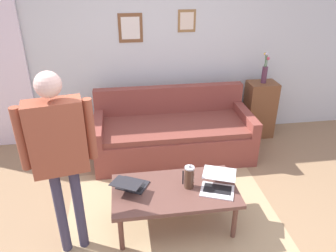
{
  "coord_description": "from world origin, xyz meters",
  "views": [
    {
      "loc": [
        0.49,
        2.41,
        2.45
      ],
      "look_at": [
        0.02,
        -0.79,
        0.8
      ],
      "focal_mm": 34.99,
      "sensor_mm": 36.0,
      "label": 1
    }
  ],
  "objects_px": {
    "laptop_center": "(218,185)",
    "person_standing": "(59,146)",
    "couch": "(173,134)",
    "coffee_table": "(175,193)",
    "flower_vase": "(265,71)",
    "laptop_left": "(131,184)",
    "french_press": "(189,177)",
    "side_shelf": "(259,109)"
  },
  "relations": [
    {
      "from": "flower_vase",
      "to": "person_standing",
      "type": "xyz_separation_m",
      "value": [
        2.57,
        1.91,
        0.09
      ]
    },
    {
      "from": "coffee_table",
      "to": "laptop_left",
      "type": "relative_size",
      "value": 2.86
    },
    {
      "from": "coffee_table",
      "to": "french_press",
      "type": "distance_m",
      "value": 0.22
    },
    {
      "from": "side_shelf",
      "to": "person_standing",
      "type": "xyz_separation_m",
      "value": [
        2.57,
        1.91,
        0.68
      ]
    },
    {
      "from": "couch",
      "to": "coffee_table",
      "type": "height_order",
      "value": "couch"
    },
    {
      "from": "couch",
      "to": "flower_vase",
      "type": "height_order",
      "value": "flower_vase"
    },
    {
      "from": "laptop_center",
      "to": "person_standing",
      "type": "distance_m",
      "value": 1.54
    },
    {
      "from": "couch",
      "to": "side_shelf",
      "type": "xyz_separation_m",
      "value": [
        -1.39,
        -0.37,
        0.12
      ]
    },
    {
      "from": "couch",
      "to": "coffee_table",
      "type": "distance_m",
      "value": 1.38
    },
    {
      "from": "laptop_left",
      "to": "laptop_center",
      "type": "xyz_separation_m",
      "value": [
        -0.85,
        0.13,
        0.0
      ]
    },
    {
      "from": "coffee_table",
      "to": "laptop_center",
      "type": "xyz_separation_m",
      "value": [
        -0.42,
        0.05,
        0.09
      ]
    },
    {
      "from": "laptop_left",
      "to": "side_shelf",
      "type": "distance_m",
      "value": 2.61
    },
    {
      "from": "coffee_table",
      "to": "person_standing",
      "type": "height_order",
      "value": "person_standing"
    },
    {
      "from": "laptop_center",
      "to": "couch",
      "type": "bearing_deg",
      "value": -81.23
    },
    {
      "from": "side_shelf",
      "to": "flower_vase",
      "type": "relative_size",
      "value": 1.88
    },
    {
      "from": "laptop_left",
      "to": "french_press",
      "type": "xyz_separation_m",
      "value": [
        -0.57,
        0.07,
        0.07
      ]
    },
    {
      "from": "coffee_table",
      "to": "french_press",
      "type": "relative_size",
      "value": 4.64
    },
    {
      "from": "laptop_left",
      "to": "side_shelf",
      "type": "bearing_deg",
      "value": -140.63
    },
    {
      "from": "laptop_center",
      "to": "french_press",
      "type": "distance_m",
      "value": 0.29
    },
    {
      "from": "coffee_table",
      "to": "person_standing",
      "type": "relative_size",
      "value": 0.71
    },
    {
      "from": "couch",
      "to": "laptop_center",
      "type": "distance_m",
      "value": 1.44
    },
    {
      "from": "french_press",
      "to": "person_standing",
      "type": "relative_size",
      "value": 0.15
    },
    {
      "from": "laptop_left",
      "to": "person_standing",
      "type": "relative_size",
      "value": 0.25
    },
    {
      "from": "coffee_table",
      "to": "flower_vase",
      "type": "height_order",
      "value": "flower_vase"
    },
    {
      "from": "flower_vase",
      "to": "french_press",
      "type": "bearing_deg",
      "value": 49.93
    },
    {
      "from": "coffee_table",
      "to": "side_shelf",
      "type": "bearing_deg",
      "value": -132.51
    },
    {
      "from": "couch",
      "to": "french_press",
      "type": "height_order",
      "value": "couch"
    },
    {
      "from": "couch",
      "to": "person_standing",
      "type": "xyz_separation_m",
      "value": [
        1.18,
        1.54,
        0.81
      ]
    },
    {
      "from": "side_shelf",
      "to": "laptop_left",
      "type": "bearing_deg",
      "value": 39.37
    },
    {
      "from": "couch",
      "to": "laptop_left",
      "type": "xyz_separation_m",
      "value": [
        0.63,
        1.28,
        0.18
      ]
    },
    {
      "from": "coffee_table",
      "to": "laptop_center",
      "type": "bearing_deg",
      "value": 173.16
    },
    {
      "from": "person_standing",
      "to": "laptop_left",
      "type": "bearing_deg",
      "value": -155.4
    },
    {
      "from": "laptop_left",
      "to": "coffee_table",
      "type": "bearing_deg",
      "value": 169.18
    },
    {
      "from": "laptop_left",
      "to": "couch",
      "type": "bearing_deg",
      "value": -116.08
    },
    {
      "from": "couch",
      "to": "laptop_center",
      "type": "height_order",
      "value": "couch"
    },
    {
      "from": "coffee_table",
      "to": "laptop_left",
      "type": "height_order",
      "value": "laptop_left"
    },
    {
      "from": "laptop_center",
      "to": "coffee_table",
      "type": "bearing_deg",
      "value": -6.84
    },
    {
      "from": "french_press",
      "to": "couch",
      "type": "bearing_deg",
      "value": -92.46
    },
    {
      "from": "french_press",
      "to": "flower_vase",
      "type": "distance_m",
      "value": 2.29
    },
    {
      "from": "coffee_table",
      "to": "side_shelf",
      "type": "xyz_separation_m",
      "value": [
        -1.59,
        -1.73,
        0.03
      ]
    },
    {
      "from": "french_press",
      "to": "person_standing",
      "type": "distance_m",
      "value": 1.27
    },
    {
      "from": "coffee_table",
      "to": "couch",
      "type": "bearing_deg",
      "value": -98.46
    }
  ]
}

